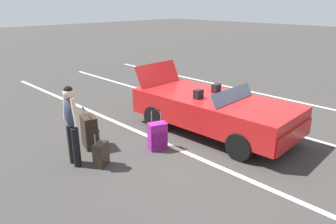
{
  "coord_description": "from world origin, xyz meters",
  "views": [
    {
      "loc": [
        4.48,
        -6.02,
        3.16
      ],
      "look_at": [
        -0.38,
        -1.21,
        0.75
      ],
      "focal_mm": 33.67,
      "sensor_mm": 36.0,
      "label": 1
    }
  ],
  "objects": [
    {
      "name": "lot_line_mid",
      "position": [
        0.0,
        1.36,
        0.0
      ],
      "size": [
        18.0,
        0.12,
        0.01
      ],
      "primitive_type": "cube",
      "color": "silver",
      "rests_on": "ground_plane"
    },
    {
      "name": "lot_line_near",
      "position": [
        0.0,
        -1.34,
        0.0
      ],
      "size": [
        18.0,
        0.12,
        0.01
      ],
      "primitive_type": "cube",
      "color": "silver",
      "rests_on": "ground_plane"
    },
    {
      "name": "suitcase_large_black",
      "position": [
        -1.44,
        -2.67,
        0.37
      ],
      "size": [
        0.54,
        0.41,
        0.95
      ],
      "rotation": [
        0.0,
        0.0,
        1.29
      ],
      "color": "#2D2319",
      "rests_on": "ground_plane"
    },
    {
      "name": "traveler_person",
      "position": [
        -0.94,
        -3.33,
        0.93
      ],
      "size": [
        0.61,
        0.24,
        1.65
      ],
      "rotation": [
        0.0,
        0.0,
        1.51
      ],
      "color": "black",
      "rests_on": "ground_plane"
    },
    {
      "name": "lot_line_far",
      "position": [
        0.0,
        4.06,
        0.0
      ],
      "size": [
        18.0,
        0.12,
        0.01
      ],
      "primitive_type": "cube",
      "color": "silver",
      "rests_on": "ground_plane"
    },
    {
      "name": "suitcase_medium_bright",
      "position": [
        -0.28,
        -1.65,
        0.31
      ],
      "size": [
        0.37,
        0.46,
        0.91
      ],
      "rotation": [
        0.0,
        0.0,
        5.93
      ],
      "color": "#991E8C",
      "rests_on": "ground_plane"
    },
    {
      "name": "ground_plane",
      "position": [
        0.0,
        0.0,
        0.0
      ],
      "size": [
        80.0,
        80.0,
        0.0
      ],
      "primitive_type": "plane",
      "color": "#383533"
    },
    {
      "name": "convertible_car",
      "position": [
        0.2,
        0.01,
        0.59
      ],
      "size": [
        4.24,
        1.95,
        1.51
      ],
      "rotation": [
        0.0,
        0.0,
        0.03
      ],
      "color": "red",
      "rests_on": "ground_plane"
    },
    {
      "name": "suitcase_small_carryon",
      "position": [
        -0.51,
        -2.98,
        0.25
      ],
      "size": [
        0.34,
        0.39,
        0.74
      ],
      "rotation": [
        0.0,
        0.0,
        0.51
      ],
      "color": "#2D2319",
      "rests_on": "ground_plane"
    }
  ]
}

